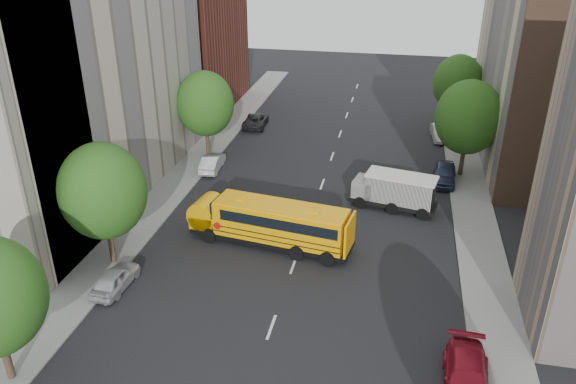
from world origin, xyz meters
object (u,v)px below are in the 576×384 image
(parked_car_5, at_px, (440,133))
(street_tree_5, at_px, (458,83))
(street_tree_4, at_px, (468,117))
(parked_car_2, at_px, (256,120))
(parked_car_3, at_px, (467,378))
(safari_truck, at_px, (394,190))
(school_bus, at_px, (269,221))
(street_tree_1, at_px, (103,191))
(parked_car_4, at_px, (444,174))
(parked_car_0, at_px, (115,279))
(parked_car_1, at_px, (212,162))
(street_tree_2, at_px, (205,104))

(parked_car_5, bearing_deg, street_tree_5, 62.59)
(street_tree_4, bearing_deg, parked_car_2, 156.70)
(parked_car_3, bearing_deg, street_tree_4, 89.57)
(safari_truck, bearing_deg, school_bus, -127.10)
(street_tree_1, xyz_separation_m, school_bus, (8.96, 4.19, -3.26))
(parked_car_4, bearing_deg, street_tree_1, -137.39)
(parked_car_0, xyz_separation_m, parked_car_2, (0.80, 28.95, 0.01))
(street_tree_5, height_order, parked_car_5, street_tree_5)
(parked_car_3, bearing_deg, parked_car_1, 134.60)
(street_tree_4, height_order, school_bus, street_tree_4)
(parked_car_0, distance_m, parked_car_5, 34.72)
(street_tree_1, bearing_deg, street_tree_4, 39.29)
(school_bus, relative_size, parked_car_0, 2.89)
(street_tree_4, relative_size, parked_car_1, 2.01)
(parked_car_0, relative_size, parked_car_5, 0.93)
(street_tree_2, bearing_deg, parked_car_0, -86.08)
(safari_truck, relative_size, parked_car_3, 1.31)
(street_tree_4, distance_m, parked_car_0, 29.34)
(street_tree_5, distance_m, parked_car_3, 36.75)
(parked_car_3, bearing_deg, parked_car_4, 92.84)
(parked_car_1, xyz_separation_m, parked_car_5, (19.20, 11.51, 0.01))
(parked_car_5, bearing_deg, school_bus, -123.12)
(street_tree_5, distance_m, safari_truck, 19.98)
(street_tree_2, relative_size, school_bus, 0.70)
(street_tree_4, bearing_deg, parked_car_4, -131.00)
(street_tree_1, xyz_separation_m, parked_car_0, (1.40, -2.42, -4.31))
(street_tree_4, bearing_deg, safari_truck, -126.97)
(street_tree_1, bearing_deg, parked_car_5, 52.15)
(street_tree_2, height_order, parked_car_0, street_tree_2)
(school_bus, bearing_deg, safari_truck, 49.76)
(street_tree_1, distance_m, parked_car_3, 22.01)
(street_tree_4, distance_m, street_tree_5, 12.01)
(parked_car_4, bearing_deg, safari_truck, -121.57)
(street_tree_2, height_order, safari_truck, street_tree_2)
(school_bus, bearing_deg, street_tree_2, 131.51)
(parked_car_1, relative_size, parked_car_5, 0.99)
(street_tree_4, height_order, parked_car_4, street_tree_4)
(school_bus, relative_size, parked_car_4, 2.48)
(parked_car_3, distance_m, parked_car_4, 22.89)
(street_tree_4, relative_size, street_tree_5, 1.08)
(street_tree_1, xyz_separation_m, street_tree_5, (22.00, 30.00, -0.25))
(parked_car_4, bearing_deg, street_tree_5, 88.23)
(safari_truck, xyz_separation_m, parked_car_1, (-15.34, 3.98, -0.76))
(safari_truck, distance_m, parked_car_0, 20.40)
(parked_car_5, bearing_deg, safari_truck, -109.57)
(parked_car_1, bearing_deg, street_tree_5, -147.91)
(street_tree_4, relative_size, parked_car_2, 1.73)
(street_tree_1, distance_m, parked_car_1, 15.66)
(parked_car_0, relative_size, parked_car_4, 0.86)
(street_tree_4, relative_size, parked_car_4, 1.84)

